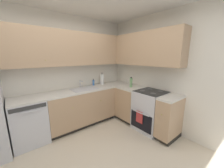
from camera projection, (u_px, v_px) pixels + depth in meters
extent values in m
cube|color=beige|center=(97.00, 166.00, 2.03)|extent=(3.66, 3.26, 0.02)
cube|color=silver|center=(58.00, 73.00, 3.01)|extent=(3.76, 0.05, 2.62)
cube|color=silver|center=(166.00, 73.00, 2.89)|extent=(0.05, 3.36, 2.62)
cube|color=silver|center=(29.00, 122.00, 2.52)|extent=(0.60, 0.60, 0.87)
cube|color=#333333|center=(29.00, 108.00, 2.21)|extent=(0.55, 0.01, 0.07)
cube|color=silver|center=(29.00, 112.00, 2.21)|extent=(0.36, 0.02, 0.02)
cube|color=tan|center=(82.00, 106.00, 3.20)|extent=(1.63, 0.60, 0.78)
cube|color=black|center=(82.00, 122.00, 3.31)|extent=(1.63, 0.54, 0.09)
sphere|color=tan|center=(72.00, 108.00, 2.71)|extent=(0.02, 0.02, 0.02)
sphere|color=tan|center=(101.00, 101.00, 3.15)|extent=(0.02, 0.02, 0.02)
cube|color=beige|center=(81.00, 90.00, 3.11)|extent=(2.83, 0.60, 0.03)
cube|color=tan|center=(130.00, 102.00, 3.43)|extent=(0.60, 0.57, 0.78)
cube|color=black|center=(131.00, 117.00, 3.54)|extent=(0.54, 0.57, 0.09)
cube|color=tan|center=(169.00, 117.00, 2.61)|extent=(0.60, 0.30, 0.78)
cube|color=black|center=(168.00, 136.00, 2.73)|extent=(0.54, 0.30, 0.09)
sphere|color=tan|center=(162.00, 115.00, 2.39)|extent=(0.02, 0.02, 0.02)
cube|color=beige|center=(131.00, 88.00, 3.35)|extent=(0.60, 0.57, 0.03)
cube|color=beige|center=(171.00, 98.00, 2.53)|extent=(0.60, 0.30, 0.03)
cube|color=silver|center=(150.00, 111.00, 2.99)|extent=(0.64, 0.62, 0.91)
cube|color=black|center=(141.00, 121.00, 2.83)|extent=(0.02, 0.55, 0.38)
cube|color=silver|center=(141.00, 113.00, 2.77)|extent=(0.02, 0.43, 0.02)
cube|color=black|center=(151.00, 91.00, 2.89)|extent=(0.59, 0.60, 0.01)
cube|color=silver|center=(159.00, 86.00, 3.07)|extent=(0.03, 0.60, 0.15)
cylinder|color=#4C4C4C|center=(153.00, 93.00, 2.70)|extent=(0.11, 0.11, 0.01)
cylinder|color=#4C4C4C|center=(143.00, 91.00, 2.91)|extent=(0.11, 0.11, 0.01)
cylinder|color=#4C4C4C|center=(160.00, 91.00, 2.87)|extent=(0.11, 0.11, 0.01)
cylinder|color=#4C4C4C|center=(150.00, 89.00, 3.08)|extent=(0.11, 0.11, 0.01)
cube|color=#B23333|center=(139.00, 117.00, 2.81)|extent=(0.02, 0.17, 0.26)
cube|color=tan|center=(69.00, 49.00, 2.91)|extent=(2.51, 0.32, 0.75)
sphere|color=tan|center=(46.00, 60.00, 2.50)|extent=(0.02, 0.02, 0.02)
sphere|color=tan|center=(95.00, 59.00, 3.17)|extent=(0.02, 0.02, 0.02)
cube|color=tan|center=(141.00, 49.00, 3.12)|extent=(0.32, 2.06, 0.75)
cube|color=#B7B7BC|center=(84.00, 89.00, 3.13)|extent=(0.60, 0.40, 0.01)
cube|color=gray|center=(85.00, 91.00, 3.14)|extent=(0.55, 0.36, 0.09)
cube|color=#99999E|center=(84.00, 90.00, 3.14)|extent=(0.02, 0.35, 0.06)
cylinder|color=silver|center=(80.00, 84.00, 3.29)|extent=(0.02, 0.02, 0.18)
cylinder|color=silver|center=(81.00, 81.00, 3.21)|extent=(0.02, 0.15, 0.02)
cylinder|color=silver|center=(82.00, 86.00, 3.33)|extent=(0.02, 0.02, 0.06)
cylinder|color=#3F72BF|center=(93.00, 83.00, 3.51)|extent=(0.05, 0.05, 0.15)
cylinder|color=#262626|center=(93.00, 79.00, 3.49)|extent=(0.02, 0.02, 0.03)
cylinder|color=white|center=(102.00, 79.00, 3.64)|extent=(0.11, 0.11, 0.28)
cylinder|color=#3F3F3F|center=(102.00, 79.00, 3.64)|extent=(0.02, 0.02, 0.34)
cylinder|color=#729E66|center=(131.00, 82.00, 3.32)|extent=(0.07, 0.07, 0.23)
cylinder|color=black|center=(131.00, 77.00, 3.29)|extent=(0.04, 0.04, 0.02)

